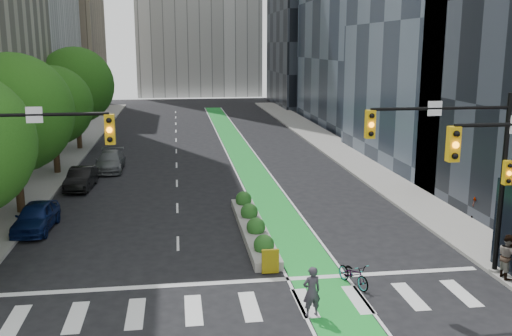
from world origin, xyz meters
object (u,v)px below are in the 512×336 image
object	(u,v)px
parked_car_left_mid	(81,178)
cyclist	(312,291)
parked_car_left_near	(36,217)
pedestrian_far	(476,203)
parked_car_left_far	(110,161)
median_planter	(253,226)
bicycle	(354,274)
pedestrian_near	(508,256)

from	to	relation	value
parked_car_left_mid	cyclist	bearing A→B (deg)	-57.51
parked_car_left_near	pedestrian_far	distance (m)	22.73
parked_car_left_near	parked_car_left_far	size ratio (longest dim) A/B	0.87
parked_car_left_mid	parked_car_left_near	bearing A→B (deg)	-92.19
median_planter	parked_car_left_far	world-z (taller)	parked_car_left_far
parked_car_left_near	pedestrian_far	world-z (taller)	pedestrian_far
median_planter	bicycle	bearing A→B (deg)	-66.18
parked_car_left_far	pedestrian_far	size ratio (longest dim) A/B	3.09
parked_car_left_mid	parked_car_left_far	world-z (taller)	parked_car_left_far
parked_car_left_near	parked_car_left_far	distance (m)	13.99
parked_car_left_far	pedestrian_far	distance (m)	25.61
parked_car_left_mid	pedestrian_far	world-z (taller)	pedestrian_far
cyclist	parked_car_left_far	xyz separation A→B (m)	(-9.37, 24.76, -0.19)
bicycle	parked_car_left_far	world-z (taller)	parked_car_left_far
cyclist	pedestrian_far	size ratio (longest dim) A/B	1.15
parked_car_left_near	pedestrian_far	size ratio (longest dim) A/B	2.68
median_planter	pedestrian_near	bearing A→B (deg)	-38.34
parked_car_left_mid	pedestrian_far	size ratio (longest dim) A/B	2.66
cyclist	parked_car_left_mid	distance (m)	22.11
bicycle	parked_car_left_near	xyz separation A→B (m)	(-13.70, 8.69, 0.24)
median_planter	parked_car_left_near	xyz separation A→B (m)	(-10.70, 1.90, 0.34)
median_planter	parked_car_left_near	world-z (taller)	parked_car_left_near
parked_car_left_near	cyclist	bearing A→B (deg)	-41.04
bicycle	parked_car_left_mid	size ratio (longest dim) A/B	0.44
cyclist	parked_car_left_far	world-z (taller)	cyclist
median_planter	pedestrian_far	bearing A→B (deg)	2.13
pedestrian_near	parked_car_left_mid	bearing A→B (deg)	50.67
parked_car_left_near	parked_car_left_mid	world-z (taller)	parked_car_left_near
median_planter	pedestrian_near	size ratio (longest dim) A/B	5.84
cyclist	bicycle	bearing A→B (deg)	-145.05
parked_car_left_mid	pedestrian_near	distance (m)	25.80
parked_car_left_mid	parked_car_left_far	bearing A→B (deg)	80.78
parked_car_left_far	pedestrian_near	world-z (taller)	pedestrian_near
parked_car_left_near	pedestrian_far	bearing A→B (deg)	-1.15
median_planter	parked_car_left_near	bearing A→B (deg)	169.95
bicycle	parked_car_left_mid	distance (m)	21.41
median_planter	cyclist	xyz separation A→B (m)	(0.80, -9.04, 0.53)
parked_car_left_near	parked_car_left_far	bearing A→B (deg)	83.76
bicycle	cyclist	xyz separation A→B (m)	(-2.20, -2.24, 0.42)
median_planter	pedestrian_far	xyz separation A→B (m)	(11.98, 0.45, 0.56)
median_planter	parked_car_left_far	xyz separation A→B (m)	(-8.57, 15.72, 0.33)
cyclist	pedestrian_far	bearing A→B (deg)	-150.29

